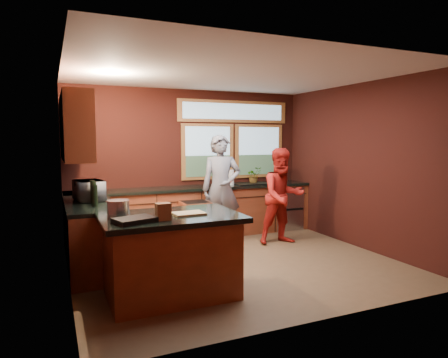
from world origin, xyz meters
TOP-DOWN VIEW (x-y plane):
  - floor at (0.00, 0.00)m, footprint 4.50×4.50m
  - room_shell at (-0.60, 0.32)m, footprint 4.52×4.02m
  - back_counter at (0.20, 1.70)m, footprint 4.50×0.64m
  - left_counter at (-1.95, 0.85)m, footprint 0.64×2.30m
  - island at (-1.19, -0.80)m, footprint 1.55×1.05m
  - person_grey at (0.29, 1.19)m, footprint 0.77×0.61m
  - person_red at (1.21, 0.68)m, footprint 0.84×0.68m
  - microwave at (-1.92, 0.75)m, footprint 0.44×0.57m
  - potted_plant at (1.22, 1.75)m, footprint 0.29×0.25m
  - paper_towel at (0.70, 1.70)m, footprint 0.12×0.12m
  - cutting_board at (-0.99, -0.85)m, footprint 0.36×0.26m
  - stock_pot at (-1.74, -0.65)m, footprint 0.24×0.24m
  - paper_bag at (-1.34, -1.05)m, footprint 0.15×0.12m
  - black_tray at (-1.64, -1.05)m, footprint 0.47×0.39m

SIDE VIEW (x-z plane):
  - floor at x=0.00m, z-range 0.00..0.00m
  - back_counter at x=0.20m, z-range 0.00..0.93m
  - left_counter at x=-1.95m, z-range 0.00..0.93m
  - island at x=-1.19m, z-range 0.01..0.95m
  - person_red at x=1.21m, z-range 0.00..1.64m
  - person_grey at x=0.29m, z-range 0.00..1.87m
  - cutting_board at x=-0.99m, z-range 0.94..0.96m
  - black_tray at x=-1.64m, z-range 0.94..0.99m
  - stock_pot at x=-1.74m, z-range 0.94..1.12m
  - paper_bag at x=-1.34m, z-range 0.94..1.12m
  - paper_towel at x=0.70m, z-range 0.93..1.21m
  - microwave at x=-1.92m, z-range 0.93..1.21m
  - potted_plant at x=1.22m, z-range 0.93..1.25m
  - room_shell at x=-0.60m, z-range 0.44..3.15m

